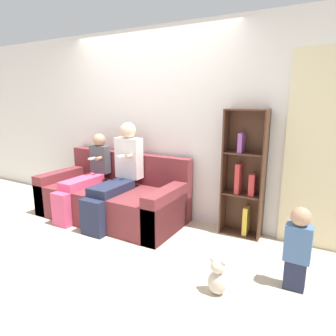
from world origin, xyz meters
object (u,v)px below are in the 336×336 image
Objects in this scene: child_seated at (85,176)px; bookshelf at (244,179)px; teddy_bear at (217,277)px; adult_seated at (118,173)px; couch at (113,198)px; toddler_standing at (298,247)px.

bookshelf is at bearing 13.63° from child_seated.
adult_seated is at bearing 154.67° from teddy_bear.
bookshelf reaches higher than adult_seated.
teddy_bear is at bearing -25.33° from adult_seated.
adult_seated is 1.96m from teddy_bear.
couch is 2.07m from teddy_bear.
couch is 1.79× the size of child_seated.
couch is 0.42m from adult_seated.
bookshelf reaches higher than toddler_standing.
adult_seated reaches higher than teddy_bear.
adult_seated is at bearing -163.66° from bookshelf.
child_seated is at bearing -162.82° from couch.
bookshelf reaches higher than couch.
adult_seated is at bearing 170.04° from toddler_standing.
child_seated is 2.84m from toddler_standing.
couch is 6.04× the size of teddy_bear.
child_seated is 2.41m from teddy_bear.
child_seated is 1.51× the size of toddler_standing.
couch is at bearing 17.18° from child_seated.
couch reaches higher than teddy_bear.
couch is 0.49m from child_seated.
bookshelf is 4.51× the size of teddy_bear.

